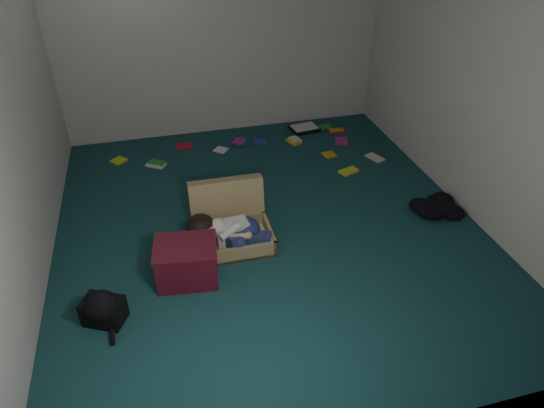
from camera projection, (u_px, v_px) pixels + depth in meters
name	position (u px, v px, depth m)	size (l,w,h in m)	color
floor	(268.00, 225.00, 4.75)	(4.50, 4.50, 0.00)	#173F42
wall_back	(221.00, 30.00, 5.82)	(4.50, 4.50, 0.00)	silver
wall_front	(388.00, 282.00, 2.22)	(4.50, 4.50, 0.00)	silver
wall_left	(7.00, 126.00, 3.60)	(4.50, 4.50, 0.00)	silver
wall_right	(479.00, 78.00, 4.44)	(4.50, 4.50, 0.00)	silver
suitcase	(231.00, 223.00, 4.52)	(0.71, 0.69, 0.51)	tan
person	(229.00, 232.00, 4.34)	(0.76, 0.37, 0.32)	silver
maroon_bin	(187.00, 262.00, 4.03)	(0.56, 0.47, 0.35)	#4E0F1D
backpack	(103.00, 310.00, 3.67)	(0.37, 0.30, 0.22)	black
clothing_pile	(437.00, 207.00, 4.88)	(0.44, 0.36, 0.14)	black
paper_tray	(304.00, 128.00, 6.51)	(0.40, 0.32, 0.05)	black
book_scatter	(272.00, 148.00, 6.08)	(3.18, 1.37, 0.02)	yellow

